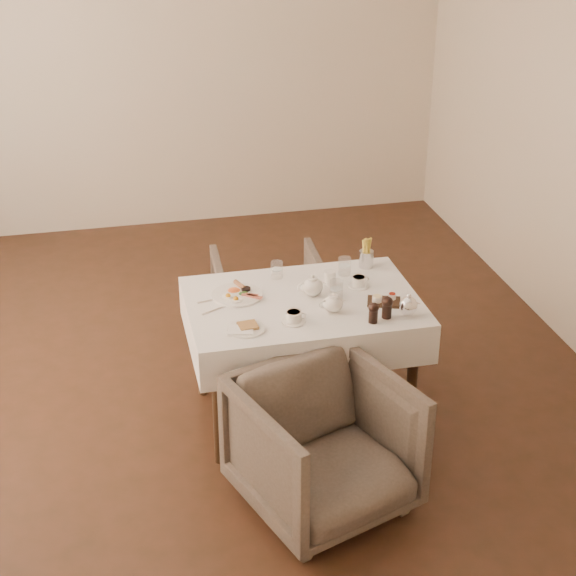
% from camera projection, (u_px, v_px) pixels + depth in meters
% --- Properties ---
extents(table, '(1.28, 0.88, 0.75)m').
position_uv_depth(table, '(303.00, 319.00, 4.92)').
color(table, black).
rests_on(table, ground).
extents(armchair_near, '(0.98, 0.99, 0.71)m').
position_uv_depth(armchair_near, '(324.00, 446.00, 4.35)').
color(armchair_near, '#463B33').
rests_on(armchair_near, ground).
extents(armchair_far, '(0.72, 0.74, 0.65)m').
position_uv_depth(armchair_far, '(269.00, 303.00, 5.76)').
color(armchair_far, '#463B33').
rests_on(armchair_far, ground).
extents(breakfast_plate, '(0.29, 0.29, 0.04)m').
position_uv_depth(breakfast_plate, '(237.00, 294.00, 4.92)').
color(breakfast_plate, white).
rests_on(breakfast_plate, table).
extents(side_plate, '(0.21, 0.20, 0.02)m').
position_uv_depth(side_plate, '(245.00, 329.00, 4.57)').
color(side_plate, white).
rests_on(side_plate, table).
extents(teapot_centre, '(0.17, 0.14, 0.13)m').
position_uv_depth(teapot_centre, '(312.00, 285.00, 4.89)').
color(teapot_centre, white).
rests_on(teapot_centre, table).
extents(teapot_front, '(0.15, 0.12, 0.12)m').
position_uv_depth(teapot_front, '(333.00, 302.00, 4.72)').
color(teapot_front, white).
rests_on(teapot_front, table).
extents(creamer, '(0.09, 0.09, 0.08)m').
position_uv_depth(creamer, '(330.00, 277.00, 5.03)').
color(creamer, white).
rests_on(creamer, table).
extents(teacup_near, '(0.13, 0.13, 0.06)m').
position_uv_depth(teacup_near, '(294.00, 317.00, 4.63)').
color(teacup_near, white).
rests_on(teacup_near, table).
extents(teacup_far, '(0.12, 0.12, 0.06)m').
position_uv_depth(teacup_far, '(359.00, 282.00, 5.01)').
color(teacup_far, white).
rests_on(teacup_far, table).
extents(glass_left, '(0.08, 0.08, 0.10)m').
position_uv_depth(glass_left, '(277.00, 270.00, 5.10)').
color(glass_left, silver).
rests_on(glass_left, table).
extents(glass_mid, '(0.10, 0.10, 0.10)m').
position_uv_depth(glass_mid, '(336.00, 289.00, 4.87)').
color(glass_mid, silver).
rests_on(glass_mid, table).
extents(glass_right, '(0.10, 0.10, 0.10)m').
position_uv_depth(glass_right, '(345.00, 266.00, 5.14)').
color(glass_right, silver).
rests_on(glass_right, table).
extents(condiment_board, '(0.21, 0.17, 0.05)m').
position_uv_depth(condiment_board, '(384.00, 301.00, 4.83)').
color(condiment_board, black).
rests_on(condiment_board, table).
extents(pepper_mill_left, '(0.07, 0.07, 0.12)m').
position_uv_depth(pepper_mill_left, '(373.00, 312.00, 4.62)').
color(pepper_mill_left, black).
rests_on(pepper_mill_left, table).
extents(pepper_mill_right, '(0.07, 0.07, 0.12)m').
position_uv_depth(pepper_mill_right, '(387.00, 307.00, 4.67)').
color(pepper_mill_right, black).
rests_on(pepper_mill_right, table).
extents(silver_pot, '(0.13, 0.12, 0.13)m').
position_uv_depth(silver_pot, '(408.00, 304.00, 4.69)').
color(silver_pot, white).
rests_on(silver_pot, table).
extents(fries_cup, '(0.09, 0.09, 0.18)m').
position_uv_depth(fries_cup, '(366.00, 254.00, 5.22)').
color(fries_cup, silver).
rests_on(fries_cup, table).
extents(cutlery_fork, '(0.19, 0.06, 0.00)m').
position_uv_depth(cutlery_fork, '(214.00, 300.00, 4.87)').
color(cutlery_fork, silver).
rests_on(cutlery_fork, table).
extents(cutlery_knife, '(0.17, 0.09, 0.00)m').
position_uv_depth(cutlery_knife, '(216.00, 310.00, 4.76)').
color(cutlery_knife, silver).
rests_on(cutlery_knife, table).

